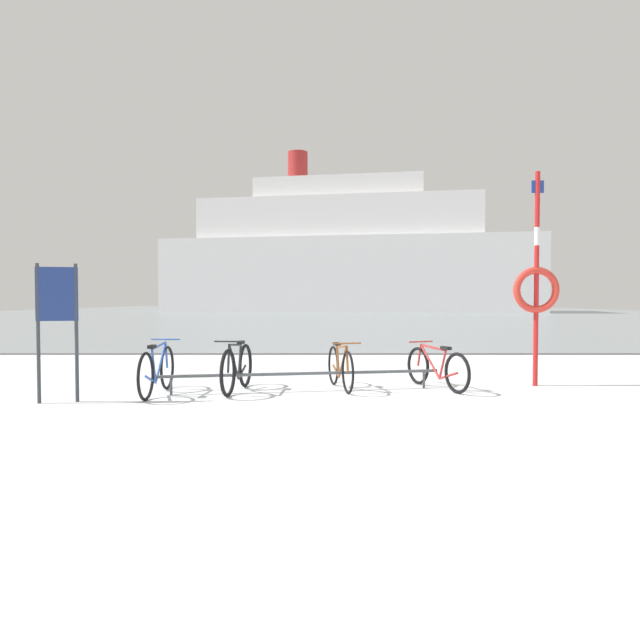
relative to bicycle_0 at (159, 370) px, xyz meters
The scene contains 9 objects.
ground 50.62m from the bicycle_0, 86.28° to the left, with size 80.00×132.00×0.08m.
bike_rack 2.21m from the bicycle_0, ahead, with size 4.38×0.83×0.31m.
bicycle_0 is the anchor object (origin of this frame).
bicycle_1 1.20m from the bicycle_0, 13.87° to the left, with size 0.46×1.69×0.83m.
bicycle_2 2.84m from the bicycle_0, 11.44° to the left, with size 0.50×1.60×0.78m.
bicycle_3 4.39m from the bicycle_0, ahead, with size 0.77×1.61×0.74m.
info_sign 1.67m from the bicycle_0, 150.56° to the right, with size 0.54×0.17×1.94m.
rescue_post 6.26m from the bicycle_0, ahead, with size 0.77×0.12×3.55m.
ferry_ship 61.11m from the bicycle_0, 84.62° to the left, with size 43.66×20.27×18.82m.
Camera 1 is at (-0.82, -5.51, 1.45)m, focal length 33.24 mm.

